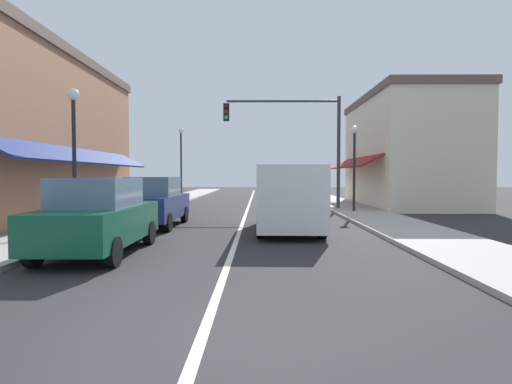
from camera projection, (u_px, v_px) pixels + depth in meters
ground_plane at (248, 209)px, 22.27m from camera, size 80.00×80.00×0.00m
sidewalk_left at (148, 207)px, 22.32m from camera, size 2.60×56.00×0.12m
sidewalk_right at (348, 207)px, 22.22m from camera, size 2.60×56.00×0.12m
lane_center_stripe at (248, 208)px, 22.27m from camera, size 0.14×52.00×0.01m
storefront_left_block at (22, 134)px, 16.21m from camera, size 5.42×14.20×6.91m
storefront_right_block at (405, 151)px, 24.05m from camera, size 6.30×10.20×6.50m
parked_car_nearest_left at (99, 217)px, 9.35m from camera, size 1.80×4.11×1.77m
parked_car_second_left at (154, 202)px, 14.42m from camera, size 1.83×4.12×1.77m
van_in_lane at (289, 196)px, 13.30m from camera, size 2.09×5.22×2.12m
traffic_signal_mast_arm at (299, 131)px, 21.25m from camera, size 6.12×0.50×5.95m
street_lamp_left_near at (74, 135)px, 12.49m from camera, size 0.36×0.36×4.49m
street_lamp_right_mid at (354, 153)px, 19.28m from camera, size 0.36×0.36×4.16m
street_lamp_left_far at (181, 152)px, 28.36m from camera, size 0.36×0.36×5.13m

